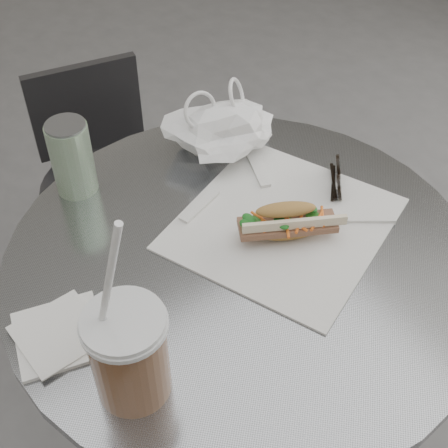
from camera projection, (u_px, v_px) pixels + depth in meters
cafe_table at (239, 352)px, 1.18m from camera, size 0.76×0.76×0.74m
chair_far at (114, 212)px, 1.69m from camera, size 0.36×0.39×0.68m
sandwich_paper at (283, 223)px, 1.04m from camera, size 0.43×0.42×0.00m
banh_mi at (287, 222)px, 0.99m from camera, size 0.21×0.16×0.07m
iced_coffee at (129, 353)px, 0.77m from camera, size 0.11×0.11×0.31m
sunglasses at (337, 179)px, 1.10m from camera, size 0.08×0.09×0.04m
plastic_bag at (224, 131)px, 1.14m from camera, size 0.24×0.22×0.10m
napkin_stack at (59, 334)px, 0.88m from camera, size 0.14×0.14×0.01m
drink_can at (72, 158)px, 1.06m from camera, size 0.07×0.07×0.14m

